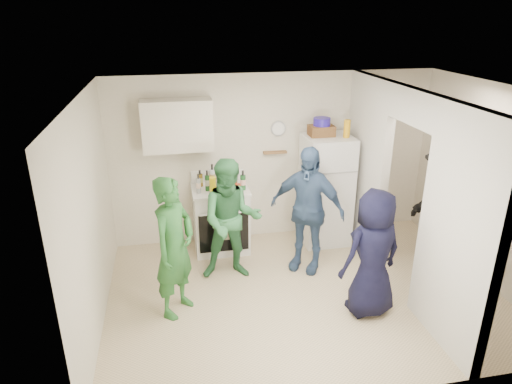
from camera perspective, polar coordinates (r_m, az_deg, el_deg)
floor at (r=5.89m, az=5.98°, el=-12.44°), size 4.80×4.80×0.00m
wall_back at (r=6.83m, az=2.29°, el=4.29°), size 4.80×0.00×4.80m
wall_front at (r=3.89m, az=14.01°, el=-10.76°), size 4.80×0.00×4.80m
wall_left at (r=5.15m, az=-19.99°, el=-3.10°), size 0.00×3.40×3.40m
wall_right at (r=6.41m, az=27.45°, el=0.57°), size 0.00×3.40×3.40m
ceiling at (r=4.95m, az=7.12°, el=12.30°), size 4.80×4.80×0.00m
partition_pier_back at (r=6.67m, az=13.59°, el=3.25°), size 0.12×1.20×2.50m
partition_pier_front at (r=4.91m, az=23.98°, el=-4.94°), size 0.12×1.20×2.50m
partition_header at (r=5.47m, az=19.26°, el=10.04°), size 0.12×1.00×0.40m
stove at (r=6.67m, az=-4.41°, el=-3.34°), size 0.80×0.67×0.95m
upper_cabinet at (r=6.33m, az=-9.81°, el=8.20°), size 0.95×0.34×0.70m
fridge at (r=6.84m, az=8.70°, el=0.25°), size 0.67×0.65×1.64m
wicker_basket at (r=6.59m, az=8.17°, el=7.60°), size 0.35×0.25×0.15m
blue_bowl at (r=6.56m, az=8.23°, el=8.70°), size 0.24×0.24×0.11m
yellow_cup_stack_top at (r=6.55m, az=11.29°, el=7.77°), size 0.09×0.09×0.25m
wall_clock at (r=6.70m, az=2.81°, el=7.93°), size 0.22×0.02×0.22m
spice_shelf at (r=6.76m, az=2.40°, el=4.97°), size 0.35×0.08×0.03m
nook_window at (r=6.43m, az=26.87°, el=4.52°), size 0.03×0.70×0.80m
nook_window_frame at (r=6.42m, az=26.76°, el=4.51°), size 0.04×0.76×0.86m
nook_valance at (r=6.32m, az=27.11°, el=7.53°), size 0.04×0.82×0.18m
yellow_cup_stack_stove at (r=6.22m, az=-5.42°, el=0.76°), size 0.09×0.09×0.25m
red_cup at (r=6.30m, az=-2.34°, el=0.48°), size 0.09×0.09×0.12m
person_green_left at (r=5.21m, az=-10.18°, el=-6.84°), size 0.68×0.73×1.67m
person_green_center at (r=5.83m, az=-3.11°, el=-3.56°), size 0.85×0.70×1.62m
person_denim at (r=6.03m, az=6.36°, el=-2.20°), size 1.07×0.94×1.73m
person_navy at (r=5.32m, az=14.39°, el=-7.49°), size 0.83×0.63×1.52m
person_nook at (r=6.36m, az=22.59°, el=-2.07°), size 0.80×1.24×1.82m
bottle_a at (r=6.54m, az=-7.02°, el=1.71°), size 0.08×0.08×0.24m
bottle_b at (r=6.36m, az=-6.12°, el=1.42°), size 0.06×0.06×0.30m
bottle_c at (r=6.57m, az=-5.49°, el=2.18°), size 0.08×0.08×0.31m
bottle_d at (r=6.39m, az=-4.27°, el=1.57°), size 0.07×0.07×0.29m
bottle_e at (r=6.62m, az=-3.89°, el=2.12°), size 0.06×0.06×0.25m
bottle_f at (r=6.47m, az=-2.98°, el=1.81°), size 0.08×0.08×0.28m
bottle_g at (r=6.60m, az=-2.62°, el=2.13°), size 0.06×0.06×0.26m
bottle_h at (r=6.29m, az=-7.20°, el=1.06°), size 0.06×0.06×0.28m
bottle_i at (r=6.53m, az=-4.07°, el=1.95°), size 0.07×0.07×0.27m
bottle_j at (r=6.37m, az=-1.65°, el=1.50°), size 0.08×0.08×0.28m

